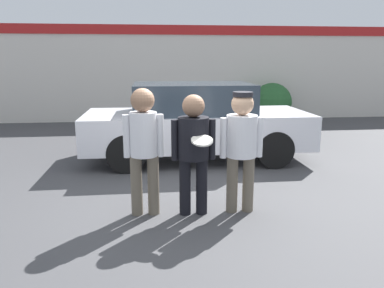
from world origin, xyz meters
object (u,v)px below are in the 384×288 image
(parked_car_near, at_px, (196,121))
(shrub, at_px, (272,103))
(person_middle_with_frisbee, at_px, (194,144))
(person_left, at_px, (144,141))
(person_right, at_px, (241,141))

(parked_car_near, xyz_separation_m, shrub, (3.02, 4.32, -0.15))
(parked_car_near, bearing_deg, shrub, 55.06)
(person_middle_with_frisbee, xyz_separation_m, shrub, (3.39, 7.13, -0.31))
(person_middle_with_frisbee, relative_size, shrub, 1.24)
(person_left, relative_size, person_right, 1.03)
(person_left, distance_m, person_right, 1.27)
(person_middle_with_frisbee, relative_size, parked_car_near, 0.36)
(person_right, bearing_deg, parked_car_near, 95.41)
(parked_car_near, relative_size, shrub, 3.48)
(person_right, distance_m, parked_car_near, 2.80)
(parked_car_near, bearing_deg, person_middle_with_frisbee, -97.47)
(person_right, xyz_separation_m, shrub, (2.76, 7.11, -0.33))
(person_middle_with_frisbee, height_order, person_right, person_right)
(person_middle_with_frisbee, height_order, parked_car_near, person_middle_with_frisbee)
(person_left, xyz_separation_m, parked_car_near, (1.00, 2.74, -0.20))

